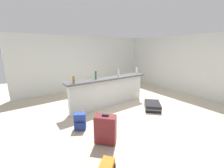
% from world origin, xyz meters
% --- Properties ---
extents(ground_plane, '(13.00, 13.00, 0.05)m').
position_xyz_m(ground_plane, '(0.00, 0.00, -0.03)').
color(ground_plane, beige).
extents(wall_back, '(6.60, 0.10, 2.50)m').
position_xyz_m(wall_back, '(0.00, 3.05, 1.25)').
color(wall_back, silver).
rests_on(wall_back, ground_plane).
extents(wall_right, '(0.10, 6.00, 2.50)m').
position_xyz_m(wall_right, '(3.05, 0.30, 1.25)').
color(wall_right, silver).
rests_on(wall_right, ground_plane).
extents(partition_half_wall, '(2.80, 0.20, 0.96)m').
position_xyz_m(partition_half_wall, '(-0.44, 0.54, 0.48)').
color(partition_half_wall, silver).
rests_on(partition_half_wall, ground_plane).
extents(bar_countertop, '(2.96, 0.40, 0.05)m').
position_xyz_m(bar_countertop, '(-0.44, 0.54, 0.98)').
color(bar_countertop, '#4C4C51').
rests_on(bar_countertop, partition_half_wall).
extents(bottle_amber, '(0.06, 0.06, 0.20)m').
position_xyz_m(bottle_amber, '(-1.67, 0.48, 1.11)').
color(bottle_amber, '#9E661E').
rests_on(bottle_amber, bar_countertop).
extents(bottle_green, '(0.06, 0.06, 0.26)m').
position_xyz_m(bottle_green, '(-0.90, 0.59, 1.14)').
color(bottle_green, '#2D6B38').
rests_on(bottle_green, bar_countertop).
extents(bottle_clear, '(0.06, 0.06, 0.25)m').
position_xyz_m(bottle_clear, '(-0.01, 0.57, 1.13)').
color(bottle_clear, silver).
rests_on(bottle_clear, bar_countertop).
extents(bottle_white, '(0.07, 0.07, 0.24)m').
position_xyz_m(bottle_white, '(0.85, 0.55, 1.13)').
color(bottle_white, silver).
rests_on(bottle_white, bar_countertop).
extents(dining_table, '(1.10, 0.80, 0.74)m').
position_xyz_m(dining_table, '(1.12, 1.55, 0.65)').
color(dining_table, '#4C331E').
rests_on(dining_table, ground_plane).
extents(dining_chair_near_partition, '(0.45, 0.45, 0.93)m').
position_xyz_m(dining_chair_near_partition, '(1.10, 1.02, 0.52)').
color(dining_chair_near_partition, '#9E754C').
rests_on(dining_chair_near_partition, ground_plane).
extents(suitcase_flat_black, '(0.83, 0.84, 0.22)m').
position_xyz_m(suitcase_flat_black, '(0.60, -0.52, 0.11)').
color(suitcase_flat_black, black).
rests_on(suitcase_flat_black, ground_plane).
extents(backpack_blue, '(0.33, 0.33, 0.42)m').
position_xyz_m(backpack_blue, '(-1.85, -0.28, 0.20)').
color(backpack_blue, '#233D93').
rests_on(backpack_blue, ground_plane).
extents(suitcase_upright_maroon, '(0.48, 0.48, 0.67)m').
position_xyz_m(suitcase_upright_maroon, '(-1.61, -1.10, 0.33)').
color(suitcase_upright_maroon, maroon).
rests_on(suitcase_upright_maroon, ground_plane).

